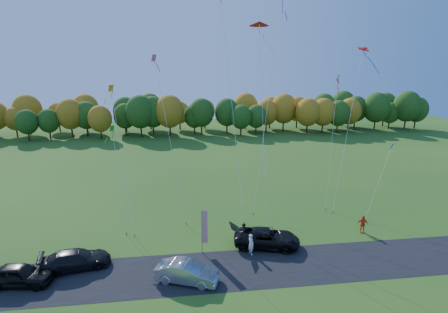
{
  "coord_description": "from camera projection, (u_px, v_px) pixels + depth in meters",
  "views": [
    {
      "loc": [
        -4.6,
        -29.17,
        16.21
      ],
      "look_at": [
        0.0,
        6.0,
        7.0
      ],
      "focal_mm": 28.0,
      "sensor_mm": 36.0,
      "label": 1
    }
  ],
  "objects": [
    {
      "name": "ground",
      "position": [
        232.0,
        245.0,
        32.64
      ],
      "size": [
        160.0,
        160.0,
        0.0
      ],
      "primitive_type": "plane",
      "color": "#235416"
    },
    {
      "name": "dark_truck_a",
      "position": [
        76.0,
        259.0,
        28.69
      ],
      "size": [
        5.82,
        3.32,
        1.59
      ],
      "primitive_type": "imported",
      "rotation": [
        0.0,
        0.0,
        1.78
      ],
      "color": "black",
      "rests_on": "ground"
    },
    {
      "name": "kite_parafoil_rainbow",
      "position": [
        348.0,
        127.0,
        41.16
      ],
      "size": [
        7.12,
        7.61,
        18.79
      ],
      "color": "#4C3F33",
      "rests_on": "ground"
    },
    {
      "name": "kite_delta_blue",
      "position": [
        230.0,
        85.0,
        38.46
      ],
      "size": [
        3.02,
        11.32,
        28.4
      ],
      "color": "#4C3F33",
      "rests_on": "ground"
    },
    {
      "name": "kite_diamond_pink",
      "position": [
        169.0,
        138.0,
        37.85
      ],
      "size": [
        3.61,
        7.43,
        17.83
      ],
      "color": "#4C3F33",
      "rests_on": "ground"
    },
    {
      "name": "kite_delta_red",
      "position": [
        263.0,
        115.0,
        36.91
      ],
      "size": [
        2.32,
        10.97,
        22.1
      ],
      "color": "#4C3F33",
      "rests_on": "ground"
    },
    {
      "name": "asphalt_strip",
      "position": [
        240.0,
        269.0,
        28.8
      ],
      "size": [
        90.0,
        6.0,
        0.01
      ],
      "primitive_type": "cube",
      "color": "black",
      "rests_on": "ground"
    },
    {
      "name": "black_suv",
      "position": [
        267.0,
        238.0,
        32.18
      ],
      "size": [
        6.53,
        4.21,
        1.68
      ],
      "primitive_type": "imported",
      "rotation": [
        0.0,
        0.0,
        1.32
      ],
      "color": "black",
      "rests_on": "ground"
    },
    {
      "name": "person_east",
      "position": [
        363.0,
        224.0,
        34.86
      ],
      "size": [
        1.13,
        0.7,
        1.79
      ],
      "primitive_type": "imported",
      "rotation": [
        0.0,
        0.0,
        -0.27
      ],
      "color": "#E34115",
      "rests_on": "ground"
    },
    {
      "name": "kite_diamond_yellow",
      "position": [
        122.0,
        158.0,
        35.74
      ],
      "size": [
        3.02,
        7.65,
        14.63
      ],
      "color": "#4C3F33",
      "rests_on": "ground"
    },
    {
      "name": "feather_flag",
      "position": [
        204.0,
        226.0,
        30.73
      ],
      "size": [
        0.54,
        0.16,
        4.12
      ],
      "color": "#999999",
      "rests_on": "ground"
    },
    {
      "name": "kite_diamond_blue_low",
      "position": [
        379.0,
        182.0,
        38.49
      ],
      "size": [
        4.53,
        3.42,
        8.09
      ],
      "color": "#4C3F33",
      "rests_on": "ground"
    },
    {
      "name": "kite_diamond_green",
      "position": [
        119.0,
        178.0,
        35.77
      ],
      "size": [
        2.05,
        5.61,
        10.44
      ],
      "color": "#4C3F33",
      "rests_on": "ground"
    },
    {
      "name": "kite_diamond_white",
      "position": [
        332.0,
        141.0,
        41.68
      ],
      "size": [
        3.74,
        6.6,
        15.64
      ],
      "color": "#4C3F33",
      "rests_on": "ground"
    },
    {
      "name": "dark_truck_b",
      "position": [
        19.0,
        275.0,
        26.5
      ],
      "size": [
        5.13,
        2.53,
        1.68
      ],
      "primitive_type": "imported",
      "rotation": [
        0.0,
        0.0,
        1.46
      ],
      "color": "black",
      "rests_on": "ground"
    },
    {
      "name": "kite_parafoil_orange",
      "position": [
        269.0,
        97.0,
        42.19
      ],
      "size": [
        7.62,
        12.5,
        25.54
      ],
      "color": "#4C3F33",
      "rests_on": "ground"
    },
    {
      "name": "tree_line",
      "position": [
        198.0,
        134.0,
        85.43
      ],
      "size": [
        116.0,
        12.0,
        10.0
      ],
      "primitive_type": null,
      "color": "#1E4711",
      "rests_on": "ground"
    },
    {
      "name": "person_tailgate_a",
      "position": [
        251.0,
        244.0,
        30.8
      ],
      "size": [
        0.68,
        0.82,
        1.94
      ],
      "primitive_type": "imported",
      "rotation": [
        0.0,
        0.0,
        1.93
      ],
      "color": "white",
      "rests_on": "ground"
    },
    {
      "name": "person_tailgate_b",
      "position": [
        244.0,
        232.0,
        33.45
      ],
      "size": [
        0.97,
        1.02,
        1.65
      ],
      "primitive_type": "imported",
      "rotation": [
        0.0,
        0.0,
        0.98
      ],
      "color": "gray",
      "rests_on": "ground"
    },
    {
      "name": "silver_sedan",
      "position": [
        187.0,
        272.0,
        26.89
      ],
      "size": [
        5.23,
        3.38,
        1.63
      ],
      "primitive_type": "imported",
      "rotation": [
        0.0,
        0.0,
        1.2
      ],
      "color": "#A9A9AE",
      "rests_on": "ground"
    }
  ]
}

